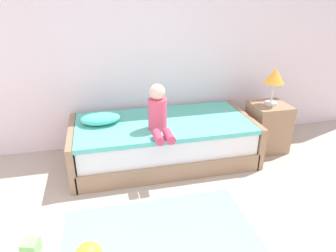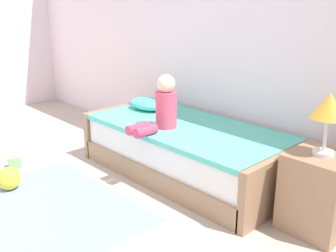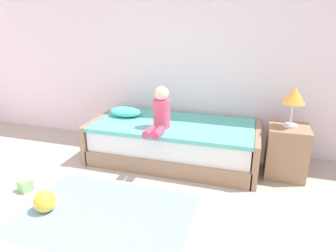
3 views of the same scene
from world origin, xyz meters
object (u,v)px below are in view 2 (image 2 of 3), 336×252
table_lamp (329,109)px  child_figure (162,107)px  nightstand (318,193)px  toy_block (14,162)px  pillow (147,104)px  toy_ball (9,179)px  bed (187,150)px

table_lamp → child_figure: table_lamp is taller
nightstand → child_figure: size_ratio=1.18×
table_lamp → child_figure: (-1.45, -0.21, -0.23)m
table_lamp → toy_block: size_ratio=3.77×
pillow → toy_ball: bearing=-96.4°
nightstand → pillow: (-2.05, 0.11, 0.26)m
bed → child_figure: (-0.10, -0.23, 0.46)m
bed → toy_block: 1.77m
child_figure → pillow: size_ratio=1.16×
bed → toy_ball: 1.67m
table_lamp → child_figure: 1.48m
nightstand → toy_block: (-2.66, -1.17, -0.24)m
table_lamp → toy_block: 3.03m
child_figure → table_lamp: bearing=8.4°
bed → toy_ball: (-0.87, -1.41, -0.14)m
pillow → toy_ball: (-0.17, -1.51, -0.46)m
table_lamp → pillow: table_lamp is taller
nightstand → toy_ball: 2.63m
child_figure → pillow: child_figure is taller
nightstand → pillow: pillow is taller
toy_ball → toy_block: 0.50m
nightstand → table_lamp: bearing=0.0°
nightstand → pillow: bearing=176.8°
nightstand → toy_block: bearing=-156.3°
bed → table_lamp: 1.52m
child_figure → pillow: 0.70m
child_figure → toy_block: child_figure is taller
pillow → toy_block: (-0.61, -1.28, -0.51)m
toy_ball → child_figure: bearing=57.0°
nightstand → bed: bearing=179.4°
table_lamp → toy_ball: (-2.22, -1.40, -0.83)m
pillow → nightstand: bearing=-3.2°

